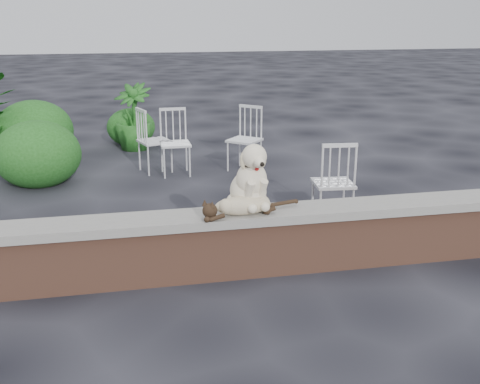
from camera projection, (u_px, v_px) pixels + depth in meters
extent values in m
plane|color=black|center=(247.00, 272.00, 5.20)|extent=(60.00, 60.00, 0.00)
cube|color=brown|center=(247.00, 246.00, 5.12)|extent=(6.00, 0.30, 0.50)
cube|color=slate|center=(247.00, 216.00, 5.04)|extent=(6.20, 0.40, 0.08)
imported|color=#1A4A15|center=(133.00, 117.00, 9.69)|extent=(0.85, 0.85, 1.12)
ellipsoid|color=#1A4A15|center=(37.00, 155.00, 7.75)|extent=(1.16, 1.06, 0.92)
ellipsoid|color=#1A4A15|center=(34.00, 131.00, 9.19)|extent=(1.23, 1.13, 0.97)
ellipsoid|color=#1A4A15|center=(131.00, 127.00, 10.18)|extent=(0.85, 0.78, 0.67)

